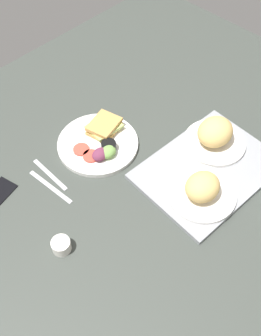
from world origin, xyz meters
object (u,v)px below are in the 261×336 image
(plate_with_salad, at_px, (100,142))
(bread_plate_near, at_px, (215,135))
(espresso_cup, at_px, (61,245))
(fork, at_px, (50,174))
(bread_plate_far, at_px, (202,190))
(knife, at_px, (50,187))
(serving_tray, at_px, (208,169))

(plate_with_salad, bearing_deg, bread_plate_near, 133.41)
(espresso_cup, bearing_deg, fork, -121.28)
(espresso_cup, bearing_deg, bread_plate_far, 156.69)
(bread_plate_far, bearing_deg, knife, -50.92)
(bread_plate_far, height_order, plate_with_salad, bread_plate_far)
(espresso_cup, height_order, fork, espresso_cup)
(fork, bearing_deg, bread_plate_near, 57.99)
(plate_with_salad, distance_m, espresso_cup, 0.41)
(espresso_cup, bearing_deg, knife, -120.04)
(espresso_cup, relative_size, fork, 0.33)
(serving_tray, xyz_separation_m, bread_plate_near, (-0.10, -0.05, 0.05))
(bread_plate_near, bearing_deg, espresso_cup, -6.96)
(knife, bearing_deg, serving_tray, 46.97)
(fork, bearing_deg, serving_tray, 47.15)
(bread_plate_near, bearing_deg, plate_with_salad, -46.59)
(serving_tray, bearing_deg, espresso_cup, -13.96)
(bread_plate_far, bearing_deg, serving_tray, -154.18)
(plate_with_salad, relative_size, fork, 1.67)
(plate_with_salad, height_order, fork, plate_with_salad)
(serving_tray, bearing_deg, bread_plate_far, 25.82)
(bread_plate_near, xyz_separation_m, knife, (0.51, -0.27, -0.06))
(bread_plate_far, xyz_separation_m, plate_with_salad, (0.07, -0.39, -0.03))
(bread_plate_near, distance_m, knife, 0.58)
(serving_tray, distance_m, bread_plate_far, 0.12)
(bread_plate_near, bearing_deg, knife, -28.12)
(bread_plate_far, distance_m, knife, 0.49)
(espresso_cup, distance_m, fork, 0.28)
(bread_plate_far, bearing_deg, espresso_cup, -23.31)
(bread_plate_near, relative_size, bread_plate_far, 0.98)
(espresso_cup, bearing_deg, serving_tray, 166.04)
(bread_plate_near, xyz_separation_m, fork, (0.48, -0.31, -0.06))
(bread_plate_near, height_order, bread_plate_far, bread_plate_near)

